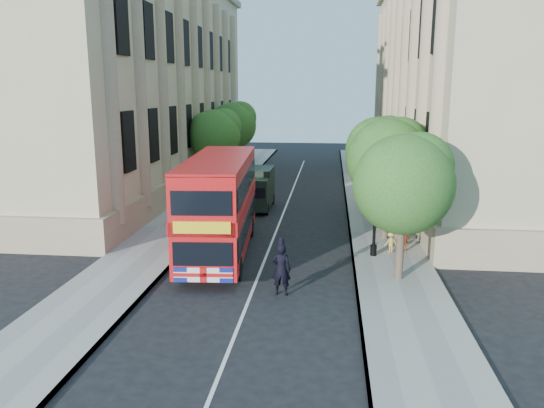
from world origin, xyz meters
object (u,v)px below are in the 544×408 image
(double_decker_bus, at_px, (220,203))
(woman_pedestrian, at_px, (392,227))
(lamp_post, at_px, (375,205))
(box_van, at_px, (257,190))
(police_constable, at_px, (281,269))

(double_decker_bus, distance_m, woman_pedestrian, 8.57)
(lamp_post, relative_size, box_van, 1.12)
(double_decker_bus, height_order, box_van, double_decker_bus)
(lamp_post, height_order, double_decker_bus, lamp_post)
(double_decker_bus, distance_m, police_constable, 5.89)
(lamp_post, distance_m, police_constable, 6.49)
(lamp_post, bearing_deg, woman_pedestrian, 60.48)
(box_van, relative_size, police_constable, 2.27)
(box_van, xyz_separation_m, police_constable, (2.98, -14.60, -0.27))
(box_van, height_order, woman_pedestrian, box_van)
(woman_pedestrian, bearing_deg, box_van, -55.93)
(lamp_post, bearing_deg, double_decker_bus, -176.97)
(box_van, distance_m, police_constable, 14.90)
(lamp_post, bearing_deg, box_van, 125.46)
(woman_pedestrian, bearing_deg, double_decker_bus, 3.77)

